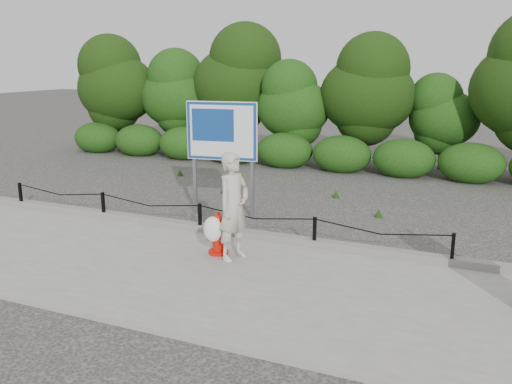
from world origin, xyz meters
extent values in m
plane|color=#2D2B28|center=(0.00, 0.00, 0.00)|extent=(90.00, 90.00, 0.00)
cube|color=gray|center=(0.00, -2.00, 0.04)|extent=(14.00, 4.00, 0.08)
cube|color=slate|center=(0.00, 0.05, 0.15)|extent=(14.00, 0.22, 0.14)
cube|color=black|center=(-5.00, 0.00, 0.38)|extent=(0.06, 0.06, 0.60)
cube|color=black|center=(-2.50, 0.00, 0.38)|extent=(0.06, 0.06, 0.60)
cube|color=black|center=(0.00, 0.00, 0.38)|extent=(0.06, 0.06, 0.60)
cube|color=black|center=(2.50, 0.00, 0.38)|extent=(0.06, 0.06, 0.60)
cube|color=black|center=(5.00, 0.00, 0.38)|extent=(0.06, 0.06, 0.60)
cylinder|color=black|center=(-3.75, 0.00, 0.60)|extent=(2.50, 0.02, 0.02)
cylinder|color=black|center=(-1.25, 0.00, 0.60)|extent=(2.50, 0.02, 0.02)
cylinder|color=black|center=(1.25, 0.00, 0.60)|extent=(2.50, 0.02, 0.02)
cylinder|color=black|center=(3.75, 0.00, 0.60)|extent=(2.50, 0.02, 0.02)
cylinder|color=black|center=(-8.50, 8.60, 1.12)|extent=(0.18, 0.18, 2.24)
ellipsoid|color=#2B4F12|center=(-8.50, 8.60, 2.69)|extent=(3.31, 2.87, 3.58)
cylinder|color=black|center=(-6.00, 9.00, 0.98)|extent=(0.18, 0.18, 1.97)
ellipsoid|color=#2B4F12|center=(-6.00, 9.00, 2.36)|extent=(2.91, 2.52, 3.15)
cylinder|color=black|center=(-3.50, 9.40, 1.21)|extent=(0.18, 0.18, 2.42)
ellipsoid|color=#2B4F12|center=(-3.50, 9.40, 2.90)|extent=(3.58, 3.09, 3.87)
cylinder|color=black|center=(-1.00, 8.60, 0.88)|extent=(0.18, 0.18, 1.76)
ellipsoid|color=#2B4F12|center=(-1.00, 8.60, 2.12)|extent=(2.61, 2.26, 2.82)
cylinder|color=black|center=(1.50, 9.00, 1.10)|extent=(0.18, 0.18, 2.19)
ellipsoid|color=#2B4F12|center=(1.50, 9.00, 2.63)|extent=(3.25, 2.81, 3.51)
cylinder|color=black|center=(4.00, 9.40, 0.78)|extent=(0.18, 0.18, 1.55)
ellipsoid|color=#2B4F12|center=(4.00, 9.40, 1.86)|extent=(2.30, 1.99, 2.48)
cylinder|color=red|center=(0.97, -1.05, 0.11)|extent=(0.48, 0.48, 0.06)
cylinder|color=red|center=(0.97, -1.05, 0.42)|extent=(0.29, 0.29, 0.56)
cylinder|color=red|center=(0.97, -1.05, 0.72)|extent=(0.35, 0.35, 0.05)
ellipsoid|color=red|center=(0.97, -1.05, 0.75)|extent=(0.31, 0.31, 0.18)
cylinder|color=red|center=(0.97, -1.05, 0.85)|extent=(0.08, 0.08, 0.05)
cylinder|color=red|center=(0.82, -0.99, 0.51)|extent=(0.14, 0.14, 0.11)
cylinder|color=red|center=(1.11, -1.10, 0.51)|extent=(0.14, 0.14, 0.11)
cylinder|color=red|center=(0.91, -1.20, 0.45)|extent=(0.19, 0.17, 0.15)
cylinder|color=slate|center=(0.94, -1.18, 0.37)|extent=(0.01, 0.05, 0.12)
imported|color=beige|center=(1.34, -1.15, 1.05)|extent=(0.64, 0.81, 1.95)
ellipsoid|color=white|center=(0.99, -1.30, 0.63)|extent=(0.35, 0.27, 0.47)
cube|color=slate|center=(-0.91, 1.42, 1.34)|extent=(0.09, 0.09, 2.68)
cube|color=slate|center=(0.49, 1.62, 1.34)|extent=(0.09, 0.09, 2.68)
cube|color=white|center=(-0.20, 1.47, 2.01)|extent=(1.67, 0.30, 1.34)
cube|color=navy|center=(-0.20, 1.44, 2.01)|extent=(1.63, 0.25, 1.30)
cube|color=navy|center=(-0.40, 1.40, 2.14)|extent=(1.00, 0.15, 0.74)
camera|label=1|loc=(5.37, -9.52, 3.58)|focal=38.00mm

